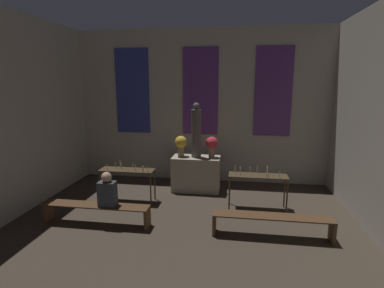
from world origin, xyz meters
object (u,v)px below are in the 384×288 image
object	(u,v)px
altar	(196,173)
pew_back_left	(96,210)
statue	(196,132)
person_seated	(107,191)
pew_back_right	(272,221)
flower_vase_left	(181,144)
flower_vase_right	(212,145)
candle_rack_right	(258,180)
candle_rack_left	(127,174)

from	to	relation	value
altar	pew_back_left	xyz separation A→B (m)	(-1.84, -2.45, -0.15)
statue	person_seated	distance (m)	3.04
pew_back_right	flower_vase_left	bearing A→B (deg)	132.97
altar	pew_back_left	world-z (taller)	altar
flower_vase_left	pew_back_left	xyz separation A→B (m)	(-1.41, -2.45, -1.00)
statue	altar	bearing A→B (deg)	0.00
flower_vase_right	candle_rack_right	xyz separation A→B (m)	(1.21, -1.07, -0.61)
candle_rack_right	candle_rack_left	bearing A→B (deg)	-179.96
candle_rack_right	person_seated	distance (m)	3.49
statue	pew_back_left	xyz separation A→B (m)	(-1.84, -2.45, -1.35)
candle_rack_left	candle_rack_right	world-z (taller)	candle_rack_right
candle_rack_right	statue	bearing A→B (deg)	146.85
flower_vase_left	pew_back_right	world-z (taller)	flower_vase_left
flower_vase_right	pew_back_right	world-z (taller)	flower_vase_right
candle_rack_left	altar	bearing A→B (deg)	33.25
altar	person_seated	size ratio (longest dim) A/B	1.81
flower_vase_right	candle_rack_left	distance (m)	2.41
flower_vase_right	candle_rack_left	size ratio (longest dim) A/B	0.42
statue	flower_vase_right	distance (m)	0.56
altar	flower_vase_right	size ratio (longest dim) A/B	2.28
candle_rack_right	pew_back_left	bearing A→B (deg)	-158.49
altar	person_seated	xyz separation A→B (m)	(-1.56, -2.45, 0.29)
candle_rack_right	person_seated	bearing A→B (deg)	-156.80
flower_vase_left	candle_rack_right	xyz separation A→B (m)	(2.07, -1.07, -0.61)
candle_rack_right	pew_back_right	bearing A→B (deg)	-81.60
statue	candle_rack_right	distance (m)	2.18
candle_rack_right	person_seated	xyz separation A→B (m)	(-3.20, -1.37, 0.05)
candle_rack_left	flower_vase_left	bearing A→B (deg)	41.74
pew_back_right	person_seated	world-z (taller)	person_seated
altar	flower_vase_right	distance (m)	0.96
candle_rack_left	candle_rack_right	distance (m)	3.28
altar	pew_back_right	xyz separation A→B (m)	(1.84, -2.45, -0.15)
pew_back_left	pew_back_right	world-z (taller)	same
altar	flower_vase_left	size ratio (longest dim) A/B	2.28
candle_rack_left	pew_back_right	world-z (taller)	candle_rack_left
flower_vase_left	statue	bearing A→B (deg)	0.00
flower_vase_right	pew_back_left	world-z (taller)	flower_vase_right
candle_rack_left	pew_back_right	size ratio (longest dim) A/B	0.60
pew_back_left	flower_vase_left	bearing A→B (deg)	60.04
altar	statue	size ratio (longest dim) A/B	0.88
flower_vase_left	flower_vase_right	size ratio (longest dim) A/B	1.00
candle_rack_left	person_seated	xyz separation A→B (m)	(0.07, -1.37, 0.05)
candle_rack_right	pew_back_right	xyz separation A→B (m)	(0.20, -1.37, -0.39)
pew_back_right	pew_back_left	bearing A→B (deg)	180.00
candle_rack_right	flower_vase_left	bearing A→B (deg)	152.68
statue	flower_vase_left	distance (m)	0.56
pew_back_left	person_seated	distance (m)	0.52
candle_rack_left	person_seated	distance (m)	1.37
pew_back_right	person_seated	distance (m)	3.44
altar	pew_back_right	world-z (taller)	altar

